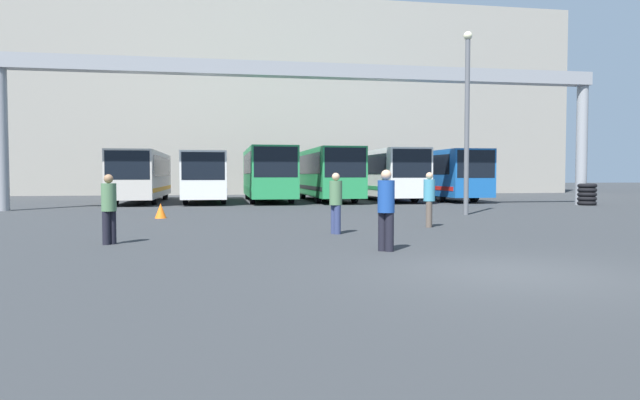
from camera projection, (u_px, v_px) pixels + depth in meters
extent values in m
plane|color=#2D3033|center=(510.00, 273.00, 9.76)|extent=(200.00, 200.00, 0.00)
cube|color=gray|center=(272.00, 104.00, 53.94)|extent=(53.61, 12.00, 16.80)
cylinder|color=gray|center=(1.00, 140.00, 26.33)|extent=(0.60, 0.60, 6.57)
cylinder|color=gray|center=(582.00, 146.00, 31.47)|extent=(0.60, 0.60, 6.57)
cube|color=gray|center=(317.00, 71.00, 28.74)|extent=(30.28, 0.80, 0.70)
cube|color=beige|center=(142.00, 175.00, 34.98)|extent=(2.44, 11.56, 2.68)
cube|color=black|center=(127.00, 165.00, 29.29)|extent=(2.24, 0.06, 1.50)
cube|color=black|center=(142.00, 167.00, 34.96)|extent=(2.47, 9.83, 1.13)
cube|color=orange|center=(143.00, 189.00, 35.02)|extent=(2.47, 10.99, 0.24)
cylinder|color=black|center=(115.00, 196.00, 31.66)|extent=(0.28, 1.01, 1.01)
cylinder|color=black|center=(154.00, 196.00, 32.03)|extent=(0.28, 1.01, 1.01)
cylinder|color=black|center=(133.00, 192.00, 38.03)|extent=(0.28, 1.01, 1.01)
cylinder|color=black|center=(165.00, 192.00, 38.40)|extent=(0.28, 1.01, 1.01)
cube|color=silver|center=(206.00, 175.00, 35.36)|extent=(2.44, 10.98, 2.62)
cube|color=black|center=(203.00, 166.00, 29.95)|extent=(2.25, 0.06, 1.47)
cube|color=black|center=(206.00, 167.00, 35.33)|extent=(2.47, 9.33, 1.10)
cube|color=#1966B2|center=(206.00, 189.00, 35.39)|extent=(2.47, 10.43, 0.24)
cylinder|color=black|center=(186.00, 196.00, 32.20)|extent=(0.28, 0.97, 0.97)
cylinder|color=black|center=(224.00, 196.00, 32.57)|extent=(0.28, 0.97, 0.97)
cylinder|color=black|center=(191.00, 193.00, 38.25)|extent=(0.28, 0.97, 0.97)
cylinder|color=black|center=(223.00, 192.00, 38.62)|extent=(0.28, 0.97, 0.97)
cube|color=#268C4C|center=(268.00, 172.00, 35.96)|extent=(2.58, 10.87, 2.94)
cube|color=black|center=(276.00, 162.00, 30.61)|extent=(2.37, 0.06, 1.65)
cube|color=black|center=(268.00, 164.00, 35.93)|extent=(2.61, 9.24, 1.24)
cube|color=#268C4C|center=(268.00, 187.00, 36.00)|extent=(2.61, 10.32, 0.24)
cylinder|color=black|center=(252.00, 196.00, 32.83)|extent=(0.28, 0.92, 0.92)
cylinder|color=black|center=(291.00, 196.00, 33.22)|extent=(0.28, 0.92, 0.92)
cylinder|color=black|center=(247.00, 193.00, 38.82)|extent=(0.28, 0.92, 0.92)
cylinder|color=black|center=(280.00, 192.00, 39.21)|extent=(0.28, 0.92, 0.92)
cube|color=#268C4C|center=(327.00, 173.00, 36.78)|extent=(2.54, 11.19, 2.92)
cube|color=black|center=(345.00, 162.00, 31.27)|extent=(2.33, 0.06, 1.64)
cube|color=black|center=(327.00, 164.00, 36.76)|extent=(2.57, 9.51, 1.23)
cube|color=black|center=(327.00, 187.00, 36.82)|extent=(2.57, 10.63, 0.24)
cylinder|color=black|center=(318.00, 194.00, 33.56)|extent=(0.28, 1.03, 1.03)
cylinder|color=black|center=(355.00, 194.00, 33.95)|extent=(0.28, 1.03, 1.03)
cylinder|color=black|center=(303.00, 191.00, 39.73)|extent=(0.28, 1.03, 1.03)
cylinder|color=black|center=(334.00, 191.00, 40.11)|extent=(0.28, 1.03, 1.03)
cube|color=silver|center=(382.00, 173.00, 37.81)|extent=(2.48, 11.92, 2.88)
cube|color=black|center=(412.00, 163.00, 31.94)|extent=(2.28, 0.06, 1.61)
cube|color=black|center=(382.00, 165.00, 37.78)|extent=(2.51, 10.13, 1.21)
cube|color=#268C4C|center=(382.00, 187.00, 37.85)|extent=(2.51, 11.32, 0.24)
cylinder|color=black|center=(380.00, 194.00, 34.39)|extent=(0.28, 1.08, 1.08)
cylinder|color=black|center=(415.00, 193.00, 34.76)|extent=(0.28, 1.08, 1.08)
cylinder|color=black|center=(355.00, 191.00, 40.96)|extent=(0.28, 1.08, 1.08)
cylinder|color=black|center=(384.00, 190.00, 41.33)|extent=(0.28, 1.08, 1.08)
cube|color=#1959A5|center=(438.00, 173.00, 38.30)|extent=(2.50, 11.57, 2.85)
cube|color=black|center=(476.00, 164.00, 32.60)|extent=(2.30, 0.06, 1.59)
cube|color=black|center=(438.00, 166.00, 38.27)|extent=(2.53, 9.83, 1.20)
cube|color=red|center=(438.00, 187.00, 38.34)|extent=(2.53, 10.99, 0.24)
cylinder|color=black|center=(441.00, 194.00, 34.98)|extent=(0.28, 1.03, 1.03)
cylinder|color=black|center=(474.00, 193.00, 35.36)|extent=(0.28, 1.03, 1.03)
cylinder|color=black|center=(407.00, 191.00, 41.35)|extent=(0.28, 1.03, 1.03)
cylinder|color=black|center=(435.00, 191.00, 41.73)|extent=(0.28, 1.03, 1.03)
cylinder|color=navy|center=(337.00, 220.00, 16.07)|extent=(0.19, 0.19, 0.82)
cylinder|color=navy|center=(334.00, 219.00, 16.21)|extent=(0.19, 0.19, 0.82)
cylinder|color=#4C724C|center=(336.00, 193.00, 16.11)|extent=(0.36, 0.36, 0.69)
sphere|color=tan|center=(336.00, 177.00, 16.09)|extent=(0.22, 0.22, 0.22)
cylinder|color=black|center=(382.00, 232.00, 12.54)|extent=(0.19, 0.19, 0.85)
cylinder|color=black|center=(389.00, 232.00, 12.45)|extent=(0.19, 0.19, 0.85)
cylinder|color=navy|center=(386.00, 196.00, 12.46)|extent=(0.37, 0.37, 0.71)
sphere|color=tan|center=(386.00, 175.00, 12.44)|extent=(0.23, 0.23, 0.23)
cylinder|color=black|center=(112.00, 228.00, 13.77)|extent=(0.18, 0.18, 0.80)
cylinder|color=black|center=(106.00, 228.00, 13.65)|extent=(0.18, 0.18, 0.80)
cylinder|color=#4C724C|center=(109.00, 197.00, 13.68)|extent=(0.35, 0.35, 0.67)
sphere|color=#8C6647|center=(109.00, 179.00, 13.66)|extent=(0.22, 0.22, 0.22)
cylinder|color=brown|center=(429.00, 214.00, 18.15)|extent=(0.19, 0.19, 0.84)
cylinder|color=brown|center=(429.00, 214.00, 18.31)|extent=(0.19, 0.19, 0.84)
cylinder|color=teal|center=(429.00, 190.00, 18.20)|extent=(0.37, 0.37, 0.70)
sphere|color=tan|center=(429.00, 176.00, 18.18)|extent=(0.23, 0.23, 0.23)
cone|color=orange|center=(161.00, 211.00, 21.98)|extent=(0.45, 0.45, 0.58)
torus|color=black|center=(587.00, 203.00, 31.43)|extent=(1.04, 1.04, 0.24)
torus|color=black|center=(587.00, 199.00, 31.42)|extent=(1.04, 1.04, 0.24)
torus|color=black|center=(587.00, 194.00, 31.41)|extent=(1.04, 1.04, 0.24)
torus|color=black|center=(587.00, 190.00, 31.40)|extent=(1.04, 1.04, 0.24)
torus|color=black|center=(587.00, 186.00, 31.39)|extent=(1.04, 1.04, 0.24)
cylinder|color=#595B60|center=(467.00, 128.00, 23.72)|extent=(0.20, 0.20, 7.28)
sphere|color=beige|center=(468.00, 36.00, 23.55)|extent=(0.36, 0.36, 0.36)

